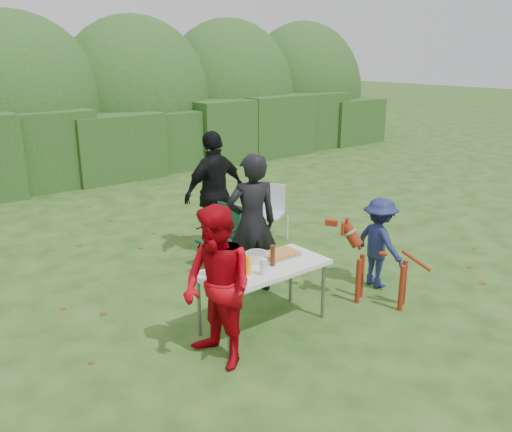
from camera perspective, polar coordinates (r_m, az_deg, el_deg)
ground at (r=6.60m, az=1.64°, el=-10.36°), size 80.00×80.00×0.00m
hedge_row at (r=13.20m, az=-21.62°, el=6.35°), size 22.00×1.40×1.70m
shrub_backdrop at (r=14.62m, az=-23.92°, el=10.02°), size 20.00×2.60×3.20m
folding_table at (r=6.06m, az=0.77°, el=-5.78°), size 1.50×0.70×0.74m
person_cook at (r=6.91m, az=-0.44°, el=-0.84°), size 0.77×0.63×1.83m
person_red_jacket at (r=5.34m, az=-4.05°, el=-7.54°), size 0.66×0.83×1.64m
person_black_puffy at (r=8.31m, az=-4.36°, el=2.46°), size 1.15×0.55×1.90m
child at (r=7.33m, az=12.84°, el=-2.75°), size 0.53×0.83×1.22m
dog at (r=6.85m, az=13.13°, el=-5.14°), size 0.87×1.13×1.00m
camping_chair at (r=7.85m, az=-3.99°, el=-2.19°), size 0.66×0.66×0.91m
lawn_chair at (r=9.01m, az=1.25°, el=0.39°), size 0.74×0.74×0.90m
food_tray at (r=6.32m, az=2.52°, el=-4.19°), size 0.45×0.30×0.02m
focaccia_bread at (r=6.31m, az=2.52°, el=-3.95°), size 0.40×0.26×0.04m
mustard_bottle at (r=5.80m, az=-0.77°, el=-5.24°), size 0.06×0.06×0.20m
ketchup_bottle at (r=5.76m, az=-2.30°, el=-5.28°), size 0.06×0.06×0.22m
beer_bottle at (r=6.02m, az=1.76°, el=-4.19°), size 0.06×0.06×0.24m
paper_towel_roll at (r=5.74m, az=-4.50°, el=-5.21°), size 0.12×0.12×0.26m
cup_stack at (r=5.78m, az=0.80°, el=-5.41°), size 0.08×0.08×0.18m
pasta_bowl at (r=6.17m, az=0.07°, el=-4.31°), size 0.26×0.26×0.10m
plate_stack at (r=5.67m, az=-3.45°, el=-6.65°), size 0.24×0.24×0.05m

